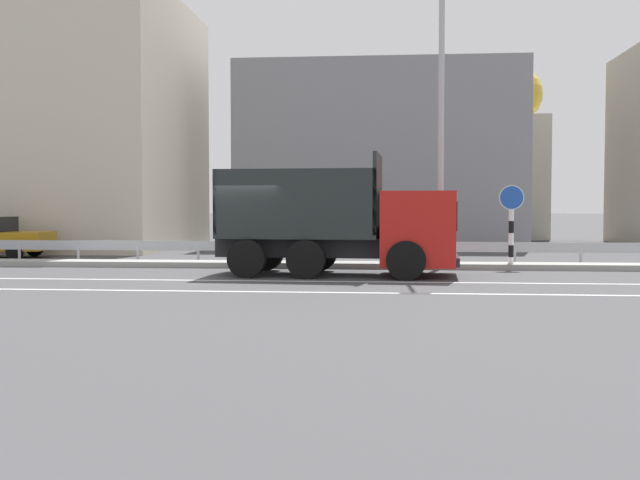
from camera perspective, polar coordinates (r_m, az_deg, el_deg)
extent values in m
plane|color=#424244|center=(21.39, -6.19, -2.62)|extent=(320.00, 320.00, 0.00)
cube|color=silver|center=(19.29, 0.82, -3.17)|extent=(70.86, 0.16, 0.01)
cube|color=silver|center=(16.89, 0.20, -4.01)|extent=(70.86, 0.16, 0.01)
cube|color=gray|center=(23.82, -5.02, -1.86)|extent=(38.97, 1.10, 0.18)
cube|color=#9EA0A5|center=(24.74, -4.63, -0.46)|extent=(70.86, 0.04, 0.32)
cylinder|color=#ADADB2|center=(27.39, -21.93, -0.99)|extent=(0.09, 0.09, 0.62)
cylinder|color=#ADADB2|center=(26.52, -17.95, -1.04)|extent=(0.09, 0.09, 0.62)
cylinder|color=#ADADB2|center=(25.78, -13.72, -1.09)|extent=(0.09, 0.09, 0.62)
cylinder|color=#ADADB2|center=(25.19, -9.26, -1.14)|extent=(0.09, 0.09, 0.62)
cylinder|color=#ADADB2|center=(24.76, -4.62, -1.18)|extent=(0.09, 0.09, 0.62)
cylinder|color=#ADADB2|center=(24.50, 0.15, -1.21)|extent=(0.09, 0.09, 0.62)
cylinder|color=#ADADB2|center=(24.40, 4.99, -1.23)|extent=(0.09, 0.09, 0.62)
cylinder|color=#ADADB2|center=(24.49, 9.83, -1.25)|extent=(0.09, 0.09, 0.62)
cylinder|color=#ADADB2|center=(24.74, 14.60, -1.26)|extent=(0.09, 0.09, 0.62)
cylinder|color=#ADADB2|center=(25.17, 19.25, -1.25)|extent=(0.09, 0.09, 0.62)
cube|color=red|center=(20.83, 7.51, 0.89)|extent=(2.12, 2.55, 2.03)
cube|color=black|center=(20.83, 10.29, 1.83)|extent=(0.15, 2.09, 0.77)
cube|color=black|center=(20.89, 10.36, -1.49)|extent=(0.24, 2.39, 0.24)
cube|color=black|center=(21.17, -1.48, -0.53)|extent=(4.70, 1.61, 0.53)
cube|color=#232828|center=(21.16, -1.48, 0.35)|extent=(4.57, 2.59, 0.12)
cube|color=#232828|center=(22.24, -0.98, 2.91)|extent=(4.44, 0.36, 1.78)
cube|color=#232828|center=(20.04, -2.03, 2.93)|extent=(4.44, 0.36, 1.78)
cube|color=#232828|center=(20.88, 4.41, 3.52)|extent=(0.24, 2.34, 2.22)
cube|color=#232828|center=(21.62, -7.17, 2.89)|extent=(0.24, 2.34, 1.78)
cylinder|color=black|center=(22.07, 6.78, -1.11)|extent=(1.06, 0.38, 1.04)
cylinder|color=black|center=(19.69, 6.58, -1.56)|extent=(1.06, 0.38, 1.04)
cylinder|color=black|center=(22.31, -0.07, -1.05)|extent=(1.06, 0.38, 1.04)
cylinder|color=black|center=(19.96, -1.09, -1.49)|extent=(1.06, 0.38, 1.04)
cylinder|color=black|center=(22.60, -4.14, -1.01)|extent=(1.06, 0.38, 1.04)
cylinder|color=black|center=(20.29, -5.60, -1.43)|extent=(1.06, 0.38, 1.04)
cylinder|color=white|center=(23.75, 14.33, -1.72)|extent=(0.16, 0.16, 0.37)
cylinder|color=black|center=(23.73, 14.35, -0.82)|extent=(0.16, 0.16, 0.37)
cylinder|color=white|center=(23.71, 14.36, 0.07)|extent=(0.16, 0.16, 0.37)
cylinder|color=black|center=(23.69, 14.37, 0.96)|extent=(0.16, 0.16, 0.37)
cylinder|color=white|center=(23.69, 14.38, 1.86)|extent=(0.16, 0.16, 0.37)
cylinder|color=#1E4CB2|center=(23.68, 14.39, 3.16)|extent=(0.70, 0.03, 0.70)
cylinder|color=white|center=(23.68, 14.39, 3.16)|extent=(0.76, 0.02, 0.76)
cylinder|color=#ADADB2|center=(23.53, 9.22, 9.04)|extent=(0.18, 0.18, 9.19)
cylinder|color=black|center=(30.68, -20.91, -0.62)|extent=(0.61, 0.23, 0.60)
cylinder|color=black|center=(29.09, -22.24, -0.81)|extent=(0.61, 0.23, 0.60)
cube|color=gray|center=(39.69, 4.60, 6.02)|extent=(13.35, 12.41, 8.58)
cube|color=silver|center=(45.32, 14.51, 4.58)|extent=(3.60, 3.60, 7.08)
sphere|color=gold|center=(45.74, 14.59, 10.64)|extent=(3.24, 3.24, 3.24)
cone|color=gold|center=(46.05, 14.62, 12.98)|extent=(0.30, 0.30, 1.20)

